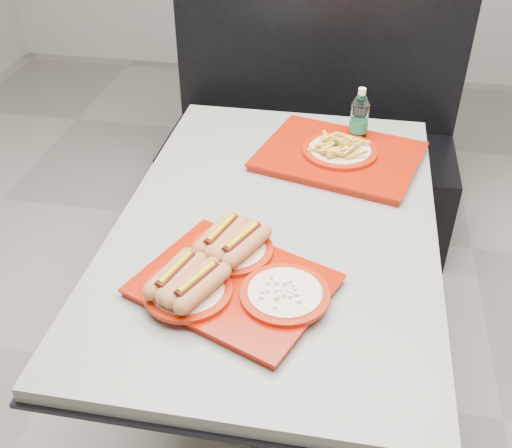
% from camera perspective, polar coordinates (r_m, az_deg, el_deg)
% --- Properties ---
extents(ground, '(6.00, 6.00, 0.00)m').
position_cam_1_polar(ground, '(2.25, 1.62, -15.21)').
color(ground, gray).
rests_on(ground, ground).
extents(diner_table, '(0.92, 1.42, 0.75)m').
position_cam_1_polar(diner_table, '(1.83, 1.93, -3.65)').
color(diner_table, black).
rests_on(diner_table, ground).
extents(booth_bench, '(1.30, 0.57, 1.35)m').
position_cam_1_polar(booth_bench, '(2.84, 5.17, 7.48)').
color(booth_bench, black).
rests_on(booth_bench, ground).
extents(tray_near, '(0.54, 0.49, 0.10)m').
position_cam_1_polar(tray_near, '(1.47, -2.63, -4.88)').
color(tray_near, '#931404').
rests_on(tray_near, diner_table).
extents(tray_far, '(0.59, 0.51, 0.10)m').
position_cam_1_polar(tray_far, '(2.01, 7.96, 6.74)').
color(tray_far, '#931404').
rests_on(tray_far, diner_table).
extents(water_bottle, '(0.06, 0.06, 0.20)m').
position_cam_1_polar(water_bottle, '(2.10, 9.78, 9.75)').
color(water_bottle, silver).
rests_on(water_bottle, diner_table).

